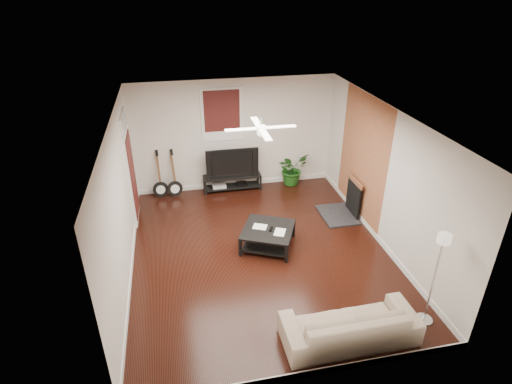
% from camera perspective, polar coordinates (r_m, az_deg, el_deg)
% --- Properties ---
extents(room, '(5.01, 6.01, 2.81)m').
position_cam_1_polar(room, '(7.68, 0.61, 0.28)').
color(room, black).
rests_on(room, ground).
extents(brick_accent, '(0.02, 2.20, 2.80)m').
position_cam_1_polar(brick_accent, '(9.32, 14.42, 4.52)').
color(brick_accent, '#AE5E38').
rests_on(brick_accent, floor).
extents(fireplace, '(0.80, 1.10, 0.92)m').
position_cam_1_polar(fireplace, '(9.60, 12.21, -0.75)').
color(fireplace, black).
rests_on(fireplace, floor).
extents(window_back, '(1.00, 0.06, 1.30)m').
position_cam_1_polar(window_back, '(10.14, -4.71, 10.53)').
color(window_back, '#330E0E').
rests_on(window_back, wall_back).
extents(door_left, '(0.08, 1.00, 2.50)m').
position_cam_1_polar(door_left, '(9.37, -16.88, 3.30)').
color(door_left, white).
rests_on(door_left, wall_left).
extents(tv_stand, '(1.46, 0.39, 0.41)m').
position_cam_1_polar(tv_stand, '(10.64, -3.28, 1.30)').
color(tv_stand, black).
rests_on(tv_stand, floor).
extents(tv, '(1.31, 0.17, 0.76)m').
position_cam_1_polar(tv, '(10.41, -3.38, 4.22)').
color(tv, black).
rests_on(tv, tv_stand).
extents(coffee_table, '(1.30, 1.30, 0.41)m').
position_cam_1_polar(coffee_table, '(8.48, 1.66, -6.23)').
color(coffee_table, black).
rests_on(coffee_table, floor).
extents(sofa, '(2.05, 0.81, 0.60)m').
position_cam_1_polar(sofa, '(6.67, 12.76, -17.29)').
color(sofa, '#C6AF94').
rests_on(sofa, floor).
extents(floor_lamp, '(0.28, 0.28, 1.67)m').
position_cam_1_polar(floor_lamp, '(6.98, 23.28, -11.03)').
color(floor_lamp, silver).
rests_on(floor_lamp, floor).
extents(potted_plant, '(0.99, 0.93, 0.87)m').
position_cam_1_polar(potted_plant, '(10.90, 4.98, 3.23)').
color(potted_plant, '#1B5117').
rests_on(potted_plant, floor).
extents(guitar_left, '(0.40, 0.30, 1.21)m').
position_cam_1_polar(guitar_left, '(10.36, -13.21, 2.27)').
color(guitar_left, black).
rests_on(guitar_left, floor).
extents(guitar_right, '(0.42, 0.33, 1.21)m').
position_cam_1_polar(guitar_right, '(10.33, -11.27, 2.39)').
color(guitar_right, black).
rests_on(guitar_right, floor).
extents(ceiling_fan, '(1.24, 1.24, 0.32)m').
position_cam_1_polar(ceiling_fan, '(7.20, 0.66, 8.78)').
color(ceiling_fan, white).
rests_on(ceiling_fan, ceiling).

